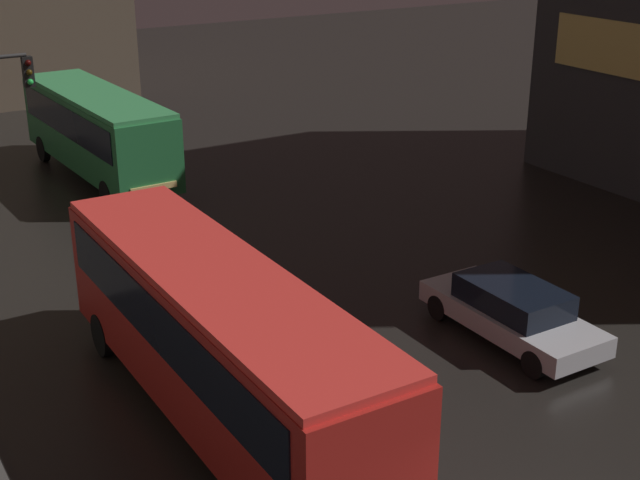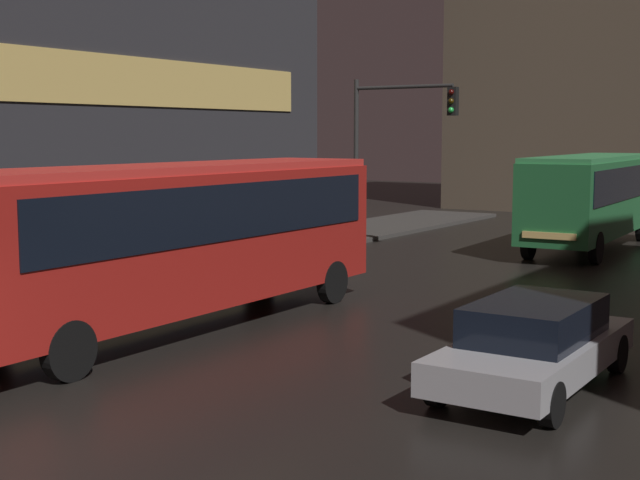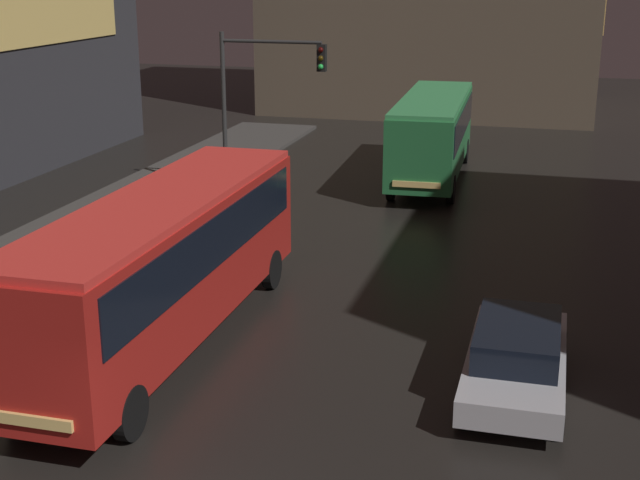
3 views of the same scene
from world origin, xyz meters
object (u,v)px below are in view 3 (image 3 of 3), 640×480
traffic_light_main (260,86)px  car_taxi (516,356)px  bus_near (165,254)px  bus_far (433,129)px

traffic_light_main → car_taxi: bearing=-53.3°
bus_near → traffic_light_main: bearing=-80.4°
bus_near → bus_far: bearing=-100.8°
bus_near → car_taxi: (7.49, -0.26, -1.34)m
traffic_light_main → bus_far: bearing=38.6°
bus_near → traffic_light_main: size_ratio=1.87×
bus_far → traffic_light_main: bearing=36.0°
bus_far → car_taxi: size_ratio=2.06×
car_taxi → bus_far: bearing=-76.4°
bus_near → car_taxi: bearing=177.7°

